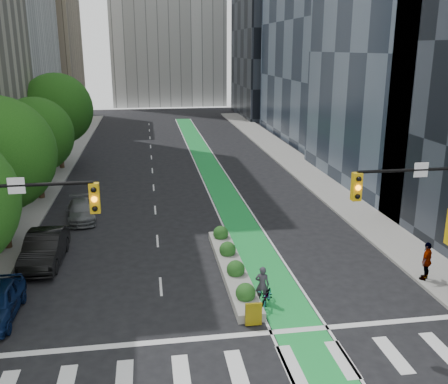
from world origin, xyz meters
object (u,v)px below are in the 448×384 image
object	(u,v)px
median_planter	(232,266)
parked_car_left_far	(81,211)
pedestrian_far	(427,261)
bicycle	(267,297)
cyclist	(262,285)
parked_car_left_mid	(45,248)

from	to	relation	value
median_planter	parked_car_left_far	bearing A→B (deg)	131.87
pedestrian_far	parked_car_left_far	bearing A→B (deg)	-76.54
median_planter	bicycle	size ratio (longest dim) A/B	5.96
median_planter	pedestrian_far	distance (m)	9.61
bicycle	pedestrian_far	world-z (taller)	pedestrian_far
parked_car_left_far	pedestrian_far	world-z (taller)	pedestrian_far
bicycle	pedestrian_far	size ratio (longest dim) A/B	0.88
bicycle	parked_car_left_far	bearing A→B (deg)	150.70
parked_car_left_far	bicycle	bearing A→B (deg)	-61.69
cyclist	parked_car_left_mid	xyz separation A→B (m)	(-10.53, 6.03, -0.04)
cyclist	pedestrian_far	bearing A→B (deg)	-156.00
parked_car_left_mid	bicycle	bearing A→B (deg)	-29.12
pedestrian_far	cyclist	bearing A→B (deg)	-36.82
cyclist	parked_car_left_mid	world-z (taller)	cyclist
parked_car_left_far	pedestrian_far	bearing A→B (deg)	-41.72
parked_car_left_far	cyclist	bearing A→B (deg)	-61.44
bicycle	parked_car_left_mid	distance (m)	12.42
bicycle	parked_car_left_far	xyz separation A→B (m)	(-9.59, 13.31, 0.18)
parked_car_left_far	pedestrian_far	size ratio (longest dim) A/B	2.24
bicycle	parked_car_left_far	world-z (taller)	parked_car_left_far
bicycle	cyclist	distance (m)	0.56
parked_car_left_mid	parked_car_left_far	size ratio (longest dim) A/B	1.19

